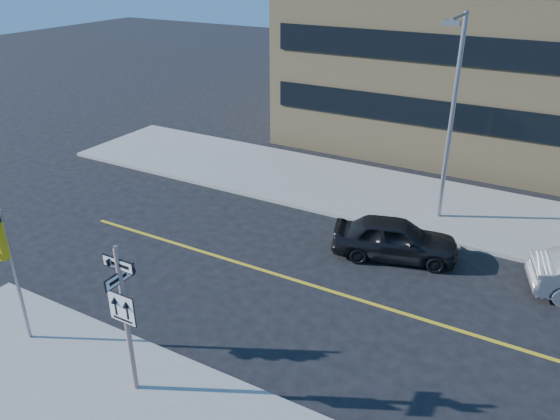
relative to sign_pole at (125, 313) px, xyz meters
The scene contains 5 objects.
ground 3.50m from the sign_pole, 90.00° to the left, with size 120.00×120.00×0.00m, color black.
sign_pole is the anchor object (origin of this frame).
traffic_signal 4.05m from the sign_pole, behind, with size 0.32×0.45×4.00m.
parked_car_a 10.38m from the sign_pole, 70.57° to the left, with size 4.43×1.78×1.51m, color black.
streetlight_a 14.05m from the sign_pole, 73.23° to the left, with size 0.55×2.25×8.00m.
Camera 1 is at (8.29, -9.78, 10.09)m, focal length 35.00 mm.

